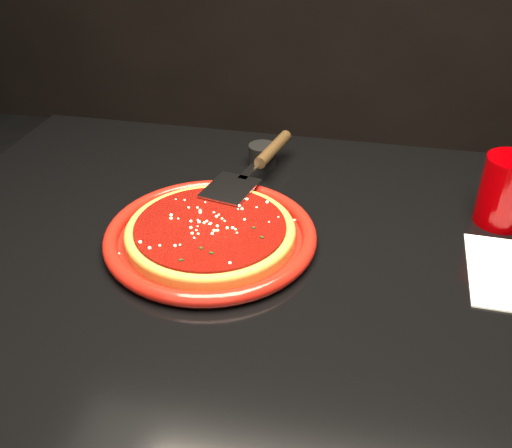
{
  "coord_description": "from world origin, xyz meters",
  "views": [
    {
      "loc": [
        0.07,
        -0.63,
        1.22
      ],
      "look_at": [
        -0.08,
        0.04,
        0.77
      ],
      "focal_mm": 40.0,
      "sensor_mm": 36.0,
      "label": 1
    }
  ],
  "objects_px": {
    "pizza_server": "(255,165)",
    "cup": "(506,191)",
    "plate": "(211,235)",
    "table": "(295,431)",
    "ramekin": "(262,155)"
  },
  "relations": [
    {
      "from": "table",
      "to": "plate",
      "type": "distance_m",
      "value": 0.41
    },
    {
      "from": "ramekin",
      "to": "table",
      "type": "bearing_deg",
      "value": -66.66
    },
    {
      "from": "plate",
      "to": "cup",
      "type": "distance_m",
      "value": 0.44
    },
    {
      "from": "pizza_server",
      "to": "ramekin",
      "type": "distance_m",
      "value": 0.08
    },
    {
      "from": "table",
      "to": "ramekin",
      "type": "distance_m",
      "value": 0.49
    },
    {
      "from": "pizza_server",
      "to": "ramekin",
      "type": "bearing_deg",
      "value": 103.92
    },
    {
      "from": "pizza_server",
      "to": "plate",
      "type": "bearing_deg",
      "value": -86.99
    },
    {
      "from": "ramekin",
      "to": "cup",
      "type": "bearing_deg",
      "value": -15.69
    },
    {
      "from": "table",
      "to": "cup",
      "type": "relative_size",
      "value": 11.25
    },
    {
      "from": "plate",
      "to": "pizza_server",
      "type": "relative_size",
      "value": 1.03
    },
    {
      "from": "table",
      "to": "plate",
      "type": "xyz_separation_m",
      "value": [
        -0.14,
        0.01,
        0.39
      ]
    },
    {
      "from": "pizza_server",
      "to": "cup",
      "type": "bearing_deg",
      "value": 7.34
    },
    {
      "from": "plate",
      "to": "ramekin",
      "type": "bearing_deg",
      "value": 84.58
    },
    {
      "from": "cup",
      "to": "pizza_server",
      "type": "bearing_deg",
      "value": 175.54
    },
    {
      "from": "plate",
      "to": "cup",
      "type": "height_order",
      "value": "cup"
    }
  ]
}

